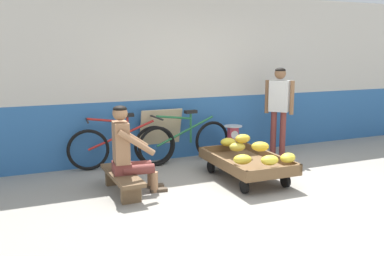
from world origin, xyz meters
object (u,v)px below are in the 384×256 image
banana_cart (246,163)px  sign_board (160,135)px  weighing_scale (233,134)px  bicycle_near_left (121,146)px  vendor_seated (128,150)px  customer_adult (279,102)px  low_bench (122,178)px  plastic_crate (233,152)px  shopping_bag (262,159)px  bicycle_far_left (185,141)px

banana_cart → sign_board: 1.70m
weighing_scale → sign_board: (-1.10, 0.51, -0.02)m
bicycle_near_left → vendor_seated: bearing=-100.3°
weighing_scale → vendor_seated: bearing=-156.8°
customer_adult → vendor_seated: bearing=-165.4°
banana_cart → low_bench: banana_cart is taller
sign_board → customer_adult: 2.07m
plastic_crate → bicycle_near_left: 1.84m
banana_cart → shopping_bag: (0.60, 0.52, -0.12)m
banana_cart → shopping_bag: banana_cart is taller
customer_adult → low_bench: bearing=-166.0°
vendor_seated → plastic_crate: vendor_seated is taller
low_bench → shopping_bag: (2.36, 0.37, -0.08)m
low_bench → vendor_seated: (0.09, -0.01, 0.37)m
bicycle_far_left → shopping_bag: size_ratio=6.91×
plastic_crate → bicycle_far_left: bicycle_far_left is taller
plastic_crate → customer_adult: (0.80, -0.13, 0.80)m
banana_cart → customer_adult: bearing=37.2°
banana_cart → bicycle_near_left: bearing=137.7°
plastic_crate → bicycle_far_left: (-0.76, 0.23, 0.20)m
weighing_scale → customer_adult: customer_adult is taller
banana_cart → vendor_seated: bearing=175.4°
bicycle_near_left → banana_cart: bearing=-42.3°
plastic_crate → banana_cart: bearing=-108.9°
vendor_seated → plastic_crate: bearing=23.2°
banana_cart → sign_board: size_ratio=1.66×
low_bench → vendor_seated: size_ratio=0.97×
bicycle_far_left → low_bench: bearing=-141.0°
bicycle_near_left → sign_board: sign_board is taller
vendor_seated → bicycle_near_left: (0.22, 1.19, -0.21)m
banana_cart → customer_adult: (1.14, 0.87, 0.71)m
vendor_seated → bicycle_near_left: 1.23m
customer_adult → plastic_crate: bearing=170.5°
plastic_crate → customer_adult: bearing=-9.5°
bicycle_near_left → bicycle_far_left: size_ratio=1.00×
banana_cart → bicycle_near_left: 1.97m
sign_board → weighing_scale: bearing=-25.0°
low_bench → bicycle_near_left: bearing=75.6°
banana_cart → bicycle_far_left: bearing=108.8°
shopping_bag → bicycle_far_left: bearing=145.1°
bicycle_far_left → plastic_crate: bearing=-16.9°
banana_cart → bicycle_far_left: 1.30m
banana_cart → customer_adult: customer_adult is taller
bicycle_far_left → bicycle_near_left: bearing=174.8°
low_bench → banana_cart: bearing=-4.7°
low_bench → bicycle_far_left: 1.73m
plastic_crate → bicycle_near_left: size_ratio=0.22×
vendor_seated → sign_board: size_ratio=1.30×
weighing_scale → customer_adult: (0.80, -0.13, 0.50)m
bicycle_near_left → sign_board: size_ratio=1.89×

